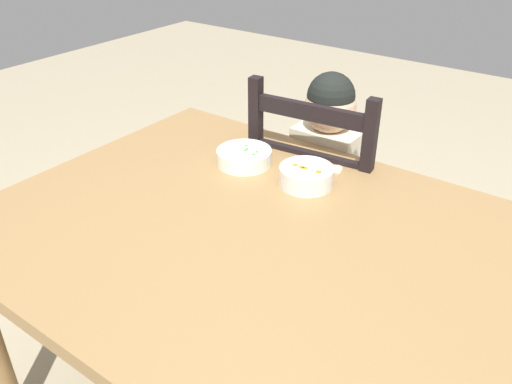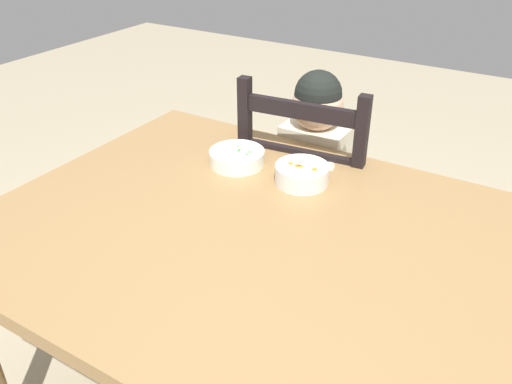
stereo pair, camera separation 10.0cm
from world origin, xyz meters
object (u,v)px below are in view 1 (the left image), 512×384
at_px(dining_table, 260,260).
at_px(child_figure, 322,166).
at_px(spoon, 291,170).
at_px(bowl_of_carrots, 306,175).
at_px(dining_chair, 321,209).
at_px(bowl_of_peas, 244,156).

bearing_deg(dining_table, child_figure, 104.23).
bearing_deg(spoon, dining_table, -70.61).
distance_m(child_figure, bowl_of_carrots, 0.34).
bearing_deg(child_figure, bowl_of_carrots, -69.56).
bearing_deg(dining_chair, dining_table, -76.38).
bearing_deg(dining_chair, child_figure, -144.42).
bearing_deg(bowl_of_peas, bowl_of_carrots, -0.02).
height_order(bowl_of_peas, spoon, bowl_of_peas).
xyz_separation_m(dining_chair, bowl_of_peas, (-0.11, -0.30, 0.30)).
bearing_deg(child_figure, spoon, -82.31).
height_order(dining_chair, child_figure, same).
height_order(dining_chair, bowl_of_peas, dining_chair).
bearing_deg(child_figure, dining_table, -75.77).
height_order(child_figure, spoon, child_figure).
distance_m(dining_chair, bowl_of_carrots, 0.44).
bearing_deg(dining_chair, bowl_of_carrots, -70.73).
xyz_separation_m(child_figure, bowl_of_carrots, (0.11, -0.29, 0.13)).
bearing_deg(spoon, bowl_of_peas, -164.64).
bearing_deg(dining_chair, bowl_of_peas, -111.11).
distance_m(dining_chair, child_figure, 0.17).
xyz_separation_m(dining_table, spoon, (-0.11, 0.31, 0.09)).
distance_m(dining_chair, spoon, 0.38).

